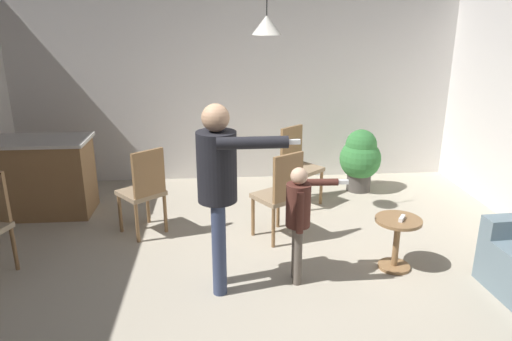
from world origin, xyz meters
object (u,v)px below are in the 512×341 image
at_px(dining_chair_by_counter, 144,188).
at_px(spare_remote_on_table, 402,218).
at_px(person_child, 299,212).
at_px(dining_chair_centre_back, 298,163).
at_px(person_adult, 219,179).
at_px(potted_plant_corner, 360,157).
at_px(kitchen_counter, 40,177).
at_px(dining_chair_spare, 281,193).
at_px(side_table_by_couch, 397,237).

xyz_separation_m(dining_chair_by_counter, spare_remote_on_table, (2.53, -0.98, -0.01)).
bearing_deg(person_child, dining_chair_centre_back, 172.96).
bearing_deg(spare_remote_on_table, dining_chair_by_counter, 158.77).
relative_size(person_child, dining_chair_by_counter, 1.10).
xyz_separation_m(person_adult, dining_chair_centre_back, (1.01, 1.98, -0.50)).
distance_m(dining_chair_by_counter, potted_plant_corner, 3.01).
bearing_deg(dining_chair_centre_back, person_adult, 23.08).
bearing_deg(dining_chair_centre_back, spare_remote_on_table, 71.39).
bearing_deg(person_adult, spare_remote_on_table, 95.81).
height_order(person_adult, person_child, person_adult).
relative_size(kitchen_counter, spare_remote_on_table, 9.69).
distance_m(dining_chair_spare, spare_remote_on_table, 1.29).
height_order(person_adult, potted_plant_corner, person_adult).
bearing_deg(potted_plant_corner, kitchen_counter, -173.19).
height_order(kitchen_counter, person_adult, person_adult).
distance_m(side_table_by_couch, dining_chair_by_counter, 2.69).
bearing_deg(dining_chair_centre_back, kitchen_counter, -38.00).
distance_m(side_table_by_couch, person_child, 1.06).
xyz_separation_m(kitchen_counter, person_child, (2.88, -1.80, 0.21)).
bearing_deg(dining_chair_spare, side_table_by_couch, -66.86).
bearing_deg(potted_plant_corner, dining_chair_by_counter, -156.76).
height_order(dining_chair_centre_back, dining_chair_spare, same).
distance_m(person_adult, spare_remote_on_table, 1.79).
xyz_separation_m(dining_chair_by_counter, dining_chair_spare, (1.47, -0.24, 0.00)).
bearing_deg(dining_chair_spare, dining_chair_centre_back, 38.79).
relative_size(dining_chair_centre_back, spare_remote_on_table, 7.69).
bearing_deg(spare_remote_on_table, person_adult, -173.54).
bearing_deg(dining_chair_spare, potted_plant_corner, 15.49).
relative_size(side_table_by_couch, person_adult, 0.31).
bearing_deg(dining_chair_centre_back, dining_chair_by_counter, -16.24).
bearing_deg(kitchen_counter, person_adult, -40.63).
bearing_deg(kitchen_counter, potted_plant_corner, 6.81).
bearing_deg(kitchen_counter, dining_chair_centre_back, 1.95).
bearing_deg(person_adult, person_child, 94.98).
bearing_deg(kitchen_counter, person_child, -31.97).
xyz_separation_m(dining_chair_spare, spare_remote_on_table, (1.05, -0.74, -0.01)).
bearing_deg(spare_remote_on_table, dining_chair_spare, 144.99).
distance_m(person_adult, dining_chair_centre_back, 2.28).
relative_size(person_child, dining_chair_spare, 1.10).
relative_size(kitchen_counter, dining_chair_spare, 1.26).
distance_m(person_child, dining_chair_by_counter, 1.89).
bearing_deg(potted_plant_corner, spare_remote_on_table, -96.27).
distance_m(person_adult, dining_chair_by_counter, 1.52).
xyz_separation_m(kitchen_counter, dining_chair_spare, (2.83, -0.94, 0.07)).
distance_m(potted_plant_corner, spare_remote_on_table, 2.18).
bearing_deg(person_child, side_table_by_couch, 100.79).
bearing_deg(kitchen_counter, side_table_by_couch, -23.09).
distance_m(kitchen_counter, dining_chair_spare, 2.98).
distance_m(person_child, potted_plant_corner, 2.61).
bearing_deg(person_adult, potted_plant_corner, 139.92).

